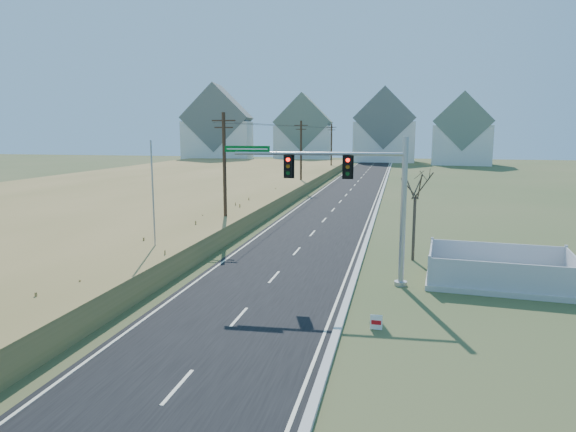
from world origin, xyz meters
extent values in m
plane|color=#3B4D25|center=(0.00, 0.00, 0.00)|extent=(260.00, 260.00, 0.00)
cube|color=black|center=(0.00, 50.00, 0.03)|extent=(8.00, 180.00, 0.06)
cube|color=#B2AFA8|center=(4.15, 50.00, 0.09)|extent=(0.30, 180.00, 0.18)
cube|color=#AF894F|center=(-24.00, 40.00, 0.65)|extent=(38.00, 110.00, 1.30)
cylinder|color=#422D1E|center=(-6.50, 15.00, 4.50)|extent=(0.26, 0.26, 9.00)
cube|color=#422D1E|center=(-6.50, 15.00, 8.40)|extent=(1.80, 0.10, 0.10)
cube|color=#422D1E|center=(-6.50, 15.00, 7.90)|extent=(1.40, 0.10, 0.10)
cylinder|color=#422D1E|center=(-6.50, 45.00, 4.50)|extent=(0.26, 0.26, 9.00)
cube|color=#422D1E|center=(-6.50, 45.00, 8.40)|extent=(1.80, 0.10, 0.10)
cube|color=#422D1E|center=(-6.50, 45.00, 7.90)|extent=(1.40, 0.10, 0.10)
cylinder|color=#422D1E|center=(-6.50, 75.00, 4.50)|extent=(0.26, 0.26, 9.00)
cube|color=#422D1E|center=(-6.50, 75.00, 8.40)|extent=(1.80, 0.10, 0.10)
cube|color=#422D1E|center=(-6.50, 75.00, 7.90)|extent=(1.40, 0.10, 0.10)
cube|color=white|center=(-38.00, 100.00, 5.00)|extent=(17.38, 13.12, 10.00)
cube|color=slate|center=(-38.00, 100.00, 10.90)|extent=(17.69, 13.38, 16.29)
cube|color=white|center=(-18.00, 108.00, 4.50)|extent=(14.66, 10.95, 9.00)
cube|color=slate|center=(-18.00, 108.00, 9.90)|extent=(14.93, 11.17, 14.26)
cube|color=white|center=(2.00, 112.00, 5.00)|extent=(15.00, 10.00, 10.00)
cube|color=slate|center=(2.00, 112.00, 10.90)|extent=(15.27, 10.20, 15.27)
cube|color=white|center=(20.00, 104.00, 4.50)|extent=(13.87, 10.31, 9.00)
cube|color=slate|center=(20.00, 104.00, 9.90)|extent=(14.12, 10.51, 13.24)
cylinder|color=#9EA0A5|center=(6.50, 4.11, 0.11)|extent=(0.63, 0.63, 0.21)
cylinder|color=#9EA0A5|center=(6.50, 4.11, 3.69)|extent=(0.27, 0.27, 7.37)
cylinder|color=#9EA0A5|center=(2.29, 3.87, 6.53)|extent=(8.42, 0.65, 0.17)
cube|color=black|center=(3.77, 3.95, 5.91)|extent=(0.36, 0.30, 1.05)
cube|color=black|center=(0.82, 3.78, 5.91)|extent=(0.36, 0.30, 1.05)
cube|color=#05601C|center=(-1.28, 3.66, 6.74)|extent=(2.32, 0.17, 0.32)
cube|color=#B7B5AD|center=(11.37, 5.54, 0.14)|extent=(7.45, 5.39, 0.27)
cube|color=silver|center=(11.18, 3.28, 0.95)|extent=(6.76, 0.64, 1.36)
cube|color=silver|center=(11.56, 7.79, 0.95)|extent=(6.76, 0.64, 1.36)
cube|color=silver|center=(7.99, 5.82, 0.95)|extent=(0.45, 4.51, 1.36)
cube|color=silver|center=(14.75, 5.26, 0.95)|extent=(0.45, 4.51, 1.36)
cube|color=white|center=(5.58, -2.06, 0.31)|extent=(0.47, 0.06, 0.58)
cube|color=red|center=(5.58, -2.09, 0.31)|extent=(0.38, 0.03, 0.17)
cylinder|color=#B7B5AD|center=(-7.00, 4.55, 0.07)|extent=(0.32, 0.32, 0.14)
cylinder|color=#9EA0A5|center=(-7.00, 4.55, 3.58)|extent=(0.09, 0.09, 7.15)
cylinder|color=#4C3F33|center=(7.19, 9.47, 1.92)|extent=(0.18, 0.18, 3.83)
camera|label=1|loc=(6.29, -21.28, 7.61)|focal=32.00mm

